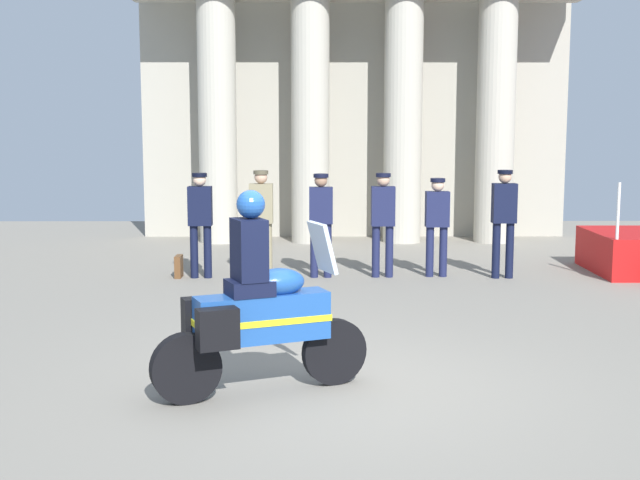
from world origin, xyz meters
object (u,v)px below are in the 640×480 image
Objects in this scene: officer_in_row_2 at (321,216)px; motorcycle_with_rider at (255,310)px; officer_in_row_4 at (437,219)px; officer_in_row_0 at (200,216)px; officer_in_row_1 at (261,215)px; briefcase_on_ground at (179,266)px; officer_in_row_5 at (504,215)px; officer_in_row_3 at (383,216)px.

motorcycle_with_rider reaches higher than officer_in_row_2.
officer_in_row_0 is at bearing 1.04° from officer_in_row_4.
officer_in_row_1 is 6.08m from motorcycle_with_rider.
officer_in_row_2 is (0.97, -0.01, -0.03)m from officer_in_row_1.
officer_in_row_0 is 0.98m from officer_in_row_1.
officer_in_row_0 reaches higher than briefcase_on_ground.
officer_in_row_1 reaches higher than officer_in_row_2.
officer_in_row_5 is at bearing 36.63° from motorcycle_with_rider.
officer_in_row_0 is 1.95m from officer_in_row_2.
officer_in_row_5 is at bearing 176.60° from officer_in_row_3.
officer_in_row_5 is at bearing 177.94° from officer_in_row_2.
motorcycle_with_rider is at bearing -74.55° from briefcase_on_ground.
officer_in_row_1 is 0.99× the size of officer_in_row_5.
officer_in_row_5 is (4.91, -0.05, 0.03)m from officer_in_row_0.
officer_in_row_3 is at bearing 2.49° from officer_in_row_4.
motorcycle_with_rider is at bearing 67.05° from officer_in_row_4.
officer_in_row_5 reaches higher than officer_in_row_2.
officer_in_row_1 is at bearing -1.74° from officer_in_row_5.
officer_in_row_2 is 1.90m from officer_in_row_4.
motorcycle_with_rider reaches higher than officer_in_row_1.
officer_in_row_3 is 1.05× the size of officer_in_row_4.
officer_in_row_2 is at bearing -2.06° from officer_in_row_5.
officer_in_row_5 is (1.06, -0.15, 0.09)m from officer_in_row_4.
officer_in_row_3 is at bearing -3.40° from officer_in_row_5.
motorcycle_with_rider reaches higher than officer_in_row_5.
motorcycle_with_rider reaches higher than officer_in_row_4.
motorcycle_with_rider is at bearing 58.55° from officer_in_row_5.
officer_in_row_0 is 4.91m from officer_in_row_5.
officer_in_row_2 is 4.70× the size of briefcase_on_ground.
officer_in_row_2 is at bearing 1.44° from officer_in_row_4.
motorcycle_with_rider is 5.50× the size of briefcase_on_ground.
briefcase_on_ground is at bearing -0.64° from officer_in_row_2.
officer_in_row_3 is (1.01, 0.02, 0.00)m from officer_in_row_2.
officer_in_row_4 is (3.85, 0.10, -0.05)m from officer_in_row_0.
officer_in_row_1 is 0.97m from officer_in_row_2.
officer_in_row_2 is 0.86× the size of motorcycle_with_rider.
officer_in_row_2 is at bearing -179.35° from officer_in_row_0.
briefcase_on_ground is at bearing -7.31° from officer_in_row_0.
officer_in_row_1 is 3.92m from officer_in_row_5.
officer_in_row_0 is 1.00× the size of officer_in_row_3.
officer_in_row_5 reaches higher than officer_in_row_0.
motorcycle_with_rider is at bearing 92.64° from officer_in_row_1.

